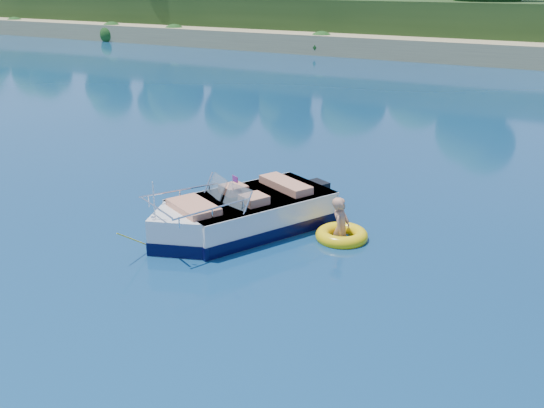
{
  "coord_description": "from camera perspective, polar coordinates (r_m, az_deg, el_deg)",
  "views": [
    {
      "loc": [
        5.62,
        -9.18,
        5.69
      ],
      "look_at": [
        -0.79,
        2.0,
        0.85
      ],
      "focal_mm": 40.0,
      "sensor_mm": 36.0,
      "label": 1
    }
  ],
  "objects": [
    {
      "name": "ground",
      "position": [
        12.18,
        -1.48,
        -7.29
      ],
      "size": [
        160.0,
        160.0,
        0.0
      ],
      "primitive_type": "plane",
      "color": "#0A2346",
      "rests_on": "ground"
    },
    {
      "name": "tow_tube",
      "position": [
        14.12,
        6.57,
        -2.97
      ],
      "size": [
        1.42,
        1.42,
        0.32
      ],
      "rotation": [
        0.0,
        0.0,
        -0.19
      ],
      "color": "yellow",
      "rests_on": "ground"
    },
    {
      "name": "motorboat",
      "position": [
        14.35,
        -3.1,
        -1.24
      ],
      "size": [
        3.46,
        5.23,
        1.87
      ],
      "rotation": [
        0.0,
        0.0,
        -0.43
      ],
      "color": "white",
      "rests_on": "ground"
    },
    {
      "name": "boy",
      "position": [
        14.2,
        6.47,
        -3.18
      ],
      "size": [
        0.54,
        0.93,
        1.73
      ],
      "primitive_type": "imported",
      "rotation": [
        0.0,
        -0.17,
        1.74
      ],
      "color": "tan",
      "rests_on": "ground"
    }
  ]
}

